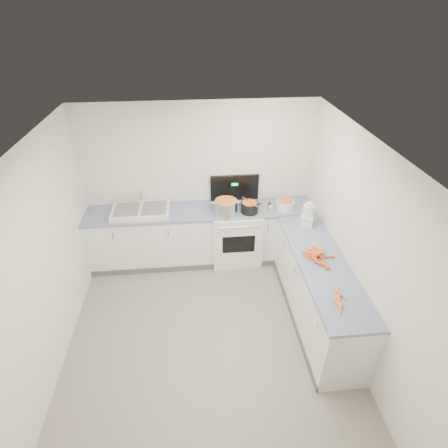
{
  "coord_description": "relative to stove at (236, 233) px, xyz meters",
  "views": [
    {
      "loc": [
        -0.08,
        -2.9,
        3.67
      ],
      "look_at": [
        0.3,
        1.1,
        1.05
      ],
      "focal_mm": 28.0,
      "sensor_mm": 36.0,
      "label": 1
    }
  ],
  "objects": [
    {
      "name": "food_processor",
      "position": [
        0.94,
        -0.53,
        0.61
      ],
      "size": [
        0.23,
        0.25,
        0.35
      ],
      "color": "white",
      "rests_on": "counter_right"
    },
    {
      "name": "wall_back",
      "position": [
        -0.55,
        0.31,
        0.78
      ],
      "size": [
        3.5,
        0.0,
        2.5
      ],
      "primitive_type": null,
      "rotation": [
        1.57,
        0.0,
        0.0
      ],
      "color": "silver",
      "rests_on": "ground"
    },
    {
      "name": "steel_pot",
      "position": [
        -0.18,
        -0.14,
        0.57
      ],
      "size": [
        0.34,
        0.34,
        0.25
      ],
      "primitive_type": "cylinder",
      "rotation": [
        0.0,
        0.0,
        -0.0
      ],
      "color": "silver",
      "rests_on": "stove"
    },
    {
      "name": "spice_jar",
      "position": [
        0.49,
        -0.17,
        0.52
      ],
      "size": [
        0.06,
        0.06,
        0.1
      ],
      "primitive_type": "cylinder",
      "color": "#E5B266",
      "rests_on": "counter_back"
    },
    {
      "name": "peelings",
      "position": [
        -1.68,
        -0.03,
        0.54
      ],
      "size": [
        0.23,
        0.29,
        0.01
      ],
      "color": "tan",
      "rests_on": "sink"
    },
    {
      "name": "carrot_pile",
      "position": [
        0.85,
        -1.3,
        0.5
      ],
      "size": [
        0.41,
        0.44,
        0.09
      ],
      "color": "orange",
      "rests_on": "counter_right"
    },
    {
      "name": "wooden_spoon",
      "position": [
        0.18,
        -0.12,
        0.64
      ],
      "size": [
        0.19,
        0.32,
        0.02
      ],
      "primitive_type": "cylinder",
      "rotation": [
        1.57,
        0.0,
        0.52
      ],
      "color": "#AD7A47",
      "rests_on": "black_pot"
    },
    {
      "name": "stove",
      "position": [
        0.0,
        0.0,
        0.0
      ],
      "size": [
        0.76,
        0.65,
        1.36
      ],
      "color": "white",
      "rests_on": "ground"
    },
    {
      "name": "black_pot",
      "position": [
        0.18,
        -0.12,
        0.54
      ],
      "size": [
        0.26,
        0.26,
        0.18
      ],
      "primitive_type": "cylinder",
      "rotation": [
        0.0,
        0.0,
        0.03
      ],
      "color": "black",
      "rests_on": "stove"
    },
    {
      "name": "ceiling",
      "position": [
        -0.55,
        -1.69,
        2.03
      ],
      "size": [
        3.5,
        4.0,
        0.0
      ],
      "primitive_type": null,
      "rotation": [
        3.14,
        0.0,
        0.0
      ],
      "color": "silver",
      "rests_on": "ground"
    },
    {
      "name": "counter_back",
      "position": [
        -0.55,
        0.01,
        -0.0
      ],
      "size": [
        3.5,
        0.62,
        0.94
      ],
      "color": "white",
      "rests_on": "ground"
    },
    {
      "name": "wall_right",
      "position": [
        1.2,
        -1.69,
        0.78
      ],
      "size": [
        0.0,
        4.0,
        2.5
      ],
      "primitive_type": null,
      "rotation": [
        1.57,
        0.0,
        -1.57
      ],
      "color": "silver",
      "rests_on": "ground"
    },
    {
      "name": "floor",
      "position": [
        -0.55,
        -1.69,
        -0.47
      ],
      "size": [
        3.5,
        4.0,
        0.0
      ],
      "primitive_type": null,
      "color": "gray",
      "rests_on": "ground"
    },
    {
      "name": "mixing_bowl",
      "position": [
        0.74,
        -0.07,
        0.53
      ],
      "size": [
        0.3,
        0.3,
        0.13
      ],
      "primitive_type": "cylinder",
      "rotation": [
        0.0,
        0.0,
        -0.12
      ],
      "color": "white",
      "rests_on": "counter_back"
    },
    {
      "name": "wall_left",
      "position": [
        -2.3,
        -1.69,
        0.78
      ],
      "size": [
        0.0,
        4.0,
        2.5
      ],
      "primitive_type": null,
      "rotation": [
        1.57,
        0.0,
        1.57
      ],
      "color": "silver",
      "rests_on": "ground"
    },
    {
      "name": "peeled_carrots",
      "position": [
        0.85,
        -2.04,
        0.49
      ],
      "size": [
        0.2,
        0.43,
        0.04
      ],
      "color": "orange",
      "rests_on": "counter_right"
    },
    {
      "name": "extract_bottle",
      "position": [
        0.49,
        -0.11,
        0.53
      ],
      "size": [
        0.05,
        0.05,
        0.12
      ],
      "primitive_type": "cylinder",
      "color": "#593319",
      "rests_on": "counter_back"
    },
    {
      "name": "counter_right",
      "position": [
        0.9,
        -1.39,
        -0.0
      ],
      "size": [
        0.62,
        2.2,
        0.94
      ],
      "color": "white",
      "rests_on": "ground"
    },
    {
      "name": "sink",
      "position": [
        -1.45,
        0.02,
        0.5
      ],
      "size": [
        0.86,
        0.52,
        0.31
      ],
      "color": "white",
      "rests_on": "counter_back"
    }
  ]
}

